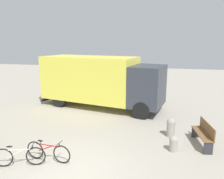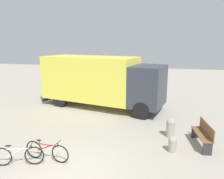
# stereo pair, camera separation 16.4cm
# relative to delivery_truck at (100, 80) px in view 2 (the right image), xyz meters

# --- Properties ---
(ground_plane) EXTENTS (60.00, 60.00, 0.00)m
(ground_plane) POSITION_rel_delivery_truck_xyz_m (1.18, -7.40, -1.80)
(ground_plane) COLOR #A8A091
(delivery_truck) EXTENTS (8.22, 3.97, 3.24)m
(delivery_truck) POSITION_rel_delivery_truck_xyz_m (0.00, 0.00, 0.00)
(delivery_truck) COLOR #EAE04C
(delivery_truck) RESTS_ON ground
(park_bench) EXTENTS (0.67, 1.68, 0.98)m
(park_bench) POSITION_rel_delivery_truck_xyz_m (5.69, -4.28, -1.25)
(park_bench) COLOR brown
(park_bench) RESTS_ON ground
(bicycle_near) EXTENTS (1.67, 0.66, 0.76)m
(bicycle_near) POSITION_rel_delivery_truck_xyz_m (-0.67, -7.38, -1.44)
(bicycle_near) COLOR black
(bicycle_near) RESTS_ON ground
(bicycle_middle) EXTENTS (1.75, 0.44, 0.76)m
(bicycle_middle) POSITION_rel_delivery_truck_xyz_m (0.11, -6.85, -1.44)
(bicycle_middle) COLOR black
(bicycle_middle) RESTS_ON ground
(bollard_near_bench) EXTENTS (0.33, 0.33, 0.64)m
(bollard_near_bench) POSITION_rel_delivery_truck_xyz_m (4.48, -5.08, -1.46)
(bollard_near_bench) COLOR #9E998C
(bollard_near_bench) RESTS_ON ground
(bollard_far_bench) EXTENTS (0.38, 0.38, 0.86)m
(bollard_far_bench) POSITION_rel_delivery_truck_xyz_m (4.41, -3.70, -1.33)
(bollard_far_bench) COLOR #9E998C
(bollard_far_bench) RESTS_ON ground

